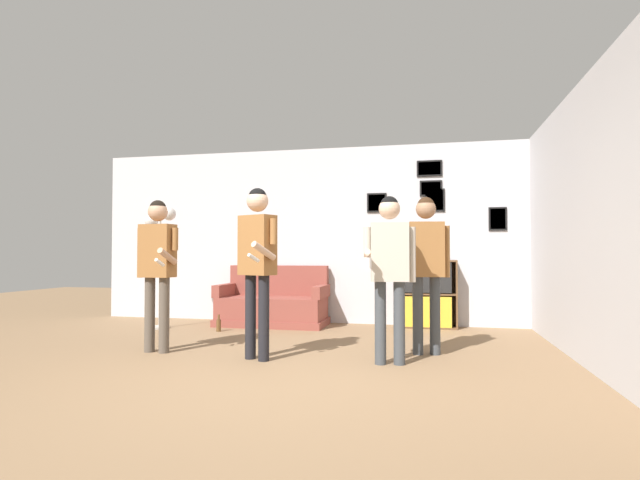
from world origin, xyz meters
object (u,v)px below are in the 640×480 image
bookshelf (426,294)px  floor_lamp (160,237)px  person_watcher_holding_cup (390,261)px  bottle_on_floor (219,325)px  person_spectator_near_bookshelf (426,258)px  person_player_foreground_left (157,259)px  couch (273,305)px  person_player_foreground_center (257,253)px  drinking_cup (429,256)px

bookshelf → floor_lamp: (-3.71, -0.88, 0.81)m
bookshelf → person_watcher_holding_cup: (-0.33, -2.51, 0.51)m
bookshelf → bottle_on_floor: size_ratio=4.23×
bookshelf → person_spectator_near_bookshelf: bearing=-89.5°
bookshelf → person_player_foreground_left: person_player_foreground_left is taller
couch → person_spectator_near_bookshelf: (2.25, -1.75, 0.73)m
person_player_foreground_center → drinking_cup: 3.09m
drinking_cup → floor_lamp: bearing=-166.8°
person_player_foreground_center → person_watcher_holding_cup: person_player_foreground_center is taller
bottle_on_floor → person_spectator_near_bookshelf: bearing=-19.5°
floor_lamp → person_player_foreground_left: bearing=-60.8°
bookshelf → person_spectator_near_bookshelf: person_spectator_near_bookshelf is taller
bookshelf → floor_lamp: floor_lamp is taller
person_player_foreground_center → person_spectator_near_bookshelf: person_player_foreground_center is taller
bookshelf → bottle_on_floor: 2.96m
bookshelf → person_player_foreground_center: 3.12m
person_watcher_holding_cup → person_player_foreground_left: bearing=178.7°
floor_lamp → person_spectator_near_bookshelf: (3.72, -1.07, -0.28)m
bookshelf → bottle_on_floor: bearing=-160.8°
couch → person_spectator_near_bookshelf: bearing=-37.9°
person_watcher_holding_cup → person_spectator_near_bookshelf: (0.34, 0.56, 0.03)m
bottle_on_floor → drinking_cup: (2.82, 0.97, 0.93)m
bookshelf → floor_lamp: 3.90m
person_player_foreground_center → drinking_cup: bearing=56.7°
person_watcher_holding_cup → couch: bearing=129.5°
person_player_foreground_left → floor_lamp: bearing=119.2°
person_player_foreground_center → drinking_cup: size_ratio=16.25×
couch → floor_lamp: bearing=-155.0°
couch → drinking_cup: (2.28, 0.20, 0.73)m
floor_lamp → person_spectator_near_bookshelf: size_ratio=1.03×
person_player_foreground_left → person_player_foreground_center: person_player_foreground_center is taller
person_player_foreground_left → bottle_on_floor: 1.75m
drinking_cup → bookshelf: bearing=-179.3°
drinking_cup → bottle_on_floor: bearing=-161.1°
couch → bottle_on_floor: couch is taller
person_watcher_holding_cup → drinking_cup: person_watcher_holding_cup is taller
couch → bookshelf: bearing=5.0°
floor_lamp → person_watcher_holding_cup: size_ratio=1.06×
bookshelf → person_player_foreground_center: size_ratio=0.56×
bookshelf → person_player_foreground_left: size_ratio=0.59×
couch → bookshelf: (2.23, 0.20, 0.19)m
person_player_foreground_center → couch: bearing=103.9°
person_spectator_near_bookshelf → bookshelf: bearing=90.5°
person_player_foreground_left → person_spectator_near_bookshelf: bearing=10.1°
person_watcher_holding_cup → person_spectator_near_bookshelf: 0.66m
floor_lamp → person_player_foreground_center: 2.68m
person_player_foreground_left → person_player_foreground_center: 1.19m
person_player_foreground_left → person_player_foreground_center: (1.18, -0.13, 0.06)m
couch → person_watcher_holding_cup: 3.08m
person_player_foreground_left → couch: bearing=75.3°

